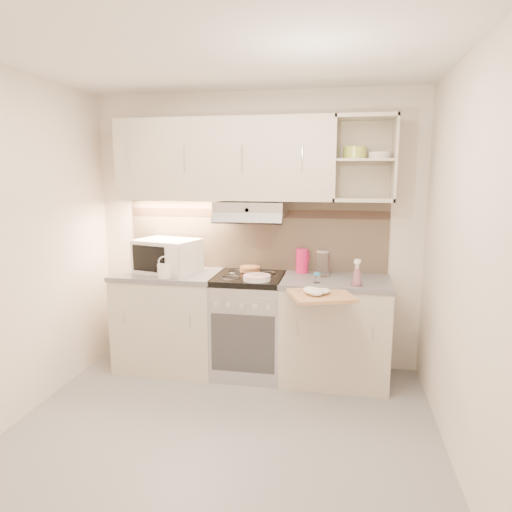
{
  "coord_description": "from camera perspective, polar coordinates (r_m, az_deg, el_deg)",
  "views": [
    {
      "loc": [
        0.76,
        -2.73,
        1.78
      ],
      "look_at": [
        0.09,
        0.95,
        1.1
      ],
      "focal_mm": 32.0,
      "sensor_mm": 36.0,
      "label": 1
    }
  ],
  "objects": [
    {
      "name": "cutting_board",
      "position": [
        3.49,
        8.15,
        -4.9
      ],
      "size": [
        0.56,
        0.53,
        0.02
      ],
      "primitive_type": "cube",
      "rotation": [
        0.0,
        0.0,
        0.33
      ],
      "color": "#B6785A",
      "rests_on": "base_cabinet_right"
    },
    {
      "name": "worktop_left",
      "position": [
        4.21,
        -10.91,
        -2.26
      ],
      "size": [
        0.92,
        0.62,
        0.04
      ],
      "primitive_type": "cube",
      "color": "slate",
      "rests_on": "base_cabinet_left"
    },
    {
      "name": "plate_stack",
      "position": [
        3.82,
        0.12,
        -2.72
      ],
      "size": [
        0.23,
        0.23,
        0.05
      ],
      "rotation": [
        0.0,
        0.0,
        0.19
      ],
      "color": "white",
      "rests_on": "electric_range"
    },
    {
      "name": "pink_pitcher",
      "position": [
        4.11,
        5.78,
        -0.59
      ],
      "size": [
        0.12,
        0.11,
        0.22
      ],
      "rotation": [
        0.0,
        0.0,
        0.28
      ],
      "color": "#DF165B",
      "rests_on": "worktop_right"
    },
    {
      "name": "dish_towel",
      "position": [
        3.44,
        7.82,
        -4.33
      ],
      "size": [
        0.26,
        0.23,
        0.07
      ],
      "primitive_type": null,
      "rotation": [
        0.0,
        0.0,
        -0.11
      ],
      "color": "white",
      "rests_on": "cutting_board"
    },
    {
      "name": "watering_can",
      "position": [
        3.97,
        -11.31,
        -1.73
      ],
      "size": [
        0.22,
        0.11,
        0.19
      ],
      "rotation": [
        0.0,
        0.0,
        0.26
      ],
      "color": "white",
      "rests_on": "worktop_left"
    },
    {
      "name": "base_cabinet_left",
      "position": [
        4.33,
        -10.71,
        -8.08
      ],
      "size": [
        0.9,
        0.6,
        0.86
      ],
      "primitive_type": "cube",
      "color": "beige",
      "rests_on": "ground"
    },
    {
      "name": "electric_range",
      "position": [
        4.12,
        -0.83,
        -8.55
      ],
      "size": [
        0.6,
        0.6,
        0.9
      ],
      "color": "#B7B7BC",
      "rests_on": "ground"
    },
    {
      "name": "glass_jar",
      "position": [
        3.99,
        8.29,
        -0.85
      ],
      "size": [
        0.12,
        0.12,
        0.23
      ],
      "rotation": [
        0.0,
        0.0,
        -0.17
      ],
      "color": "white",
      "rests_on": "worktop_right"
    },
    {
      "name": "worktop_right",
      "position": [
        3.93,
        9.96,
        -3.12
      ],
      "size": [
        0.92,
        0.62,
        0.04
      ],
      "primitive_type": "cube",
      "color": "slate",
      "rests_on": "base_cabinet_right"
    },
    {
      "name": "bread_loaf",
      "position": [
        4.15,
        -0.75,
        -1.64
      ],
      "size": [
        0.18,
        0.18,
        0.05
      ],
      "primitive_type": "cylinder",
      "color": "#966043",
      "rests_on": "electric_range"
    },
    {
      "name": "base_cabinet_right",
      "position": [
        4.06,
        9.76,
        -9.32
      ],
      "size": [
        0.9,
        0.6,
        0.86
      ],
      "primitive_type": "cube",
      "color": "beige",
      "rests_on": "ground"
    },
    {
      "name": "microwave",
      "position": [
        4.2,
        -11.02,
        0.03
      ],
      "size": [
        0.61,
        0.51,
        0.3
      ],
      "rotation": [
        0.0,
        0.0,
        -0.27
      ],
      "color": "white",
      "rests_on": "worktop_left"
    },
    {
      "name": "spice_jar",
      "position": [
        3.76,
        7.62,
        -2.72
      ],
      "size": [
        0.05,
        0.05,
        0.08
      ],
      "rotation": [
        0.0,
        0.0,
        -0.19
      ],
      "color": "white",
      "rests_on": "worktop_right"
    },
    {
      "name": "spray_bottle",
      "position": [
        3.7,
        12.5,
        -2.32
      ],
      "size": [
        0.09,
        0.09,
        0.23
      ],
      "rotation": [
        0.0,
        0.0,
        -0.25
      ],
      "color": "pink",
      "rests_on": "worktop_right"
    },
    {
      "name": "room_shell",
      "position": [
        3.19,
        -3.43,
        7.51
      ],
      "size": [
        3.04,
        2.84,
        2.52
      ],
      "color": "silver",
      "rests_on": "ground"
    },
    {
      "name": "ground",
      "position": [
        3.34,
        -4.77,
        -21.92
      ],
      "size": [
        3.0,
        3.0,
        0.0
      ],
      "primitive_type": "plane",
      "color": "gray",
      "rests_on": "ground"
    }
  ]
}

